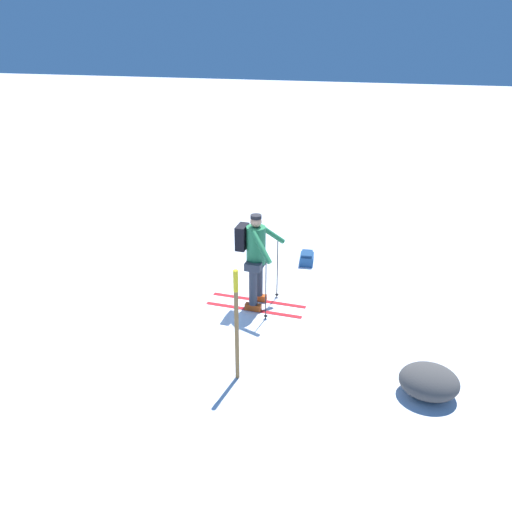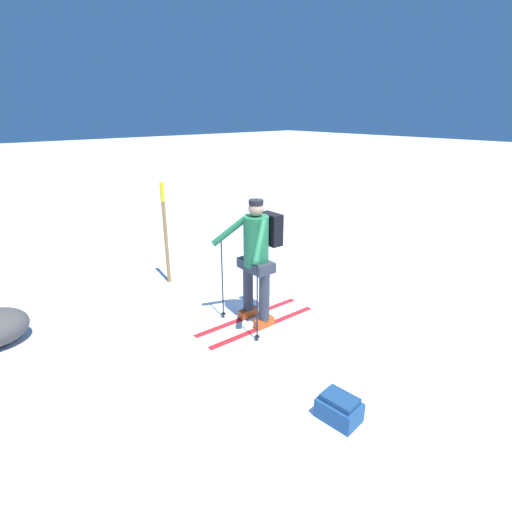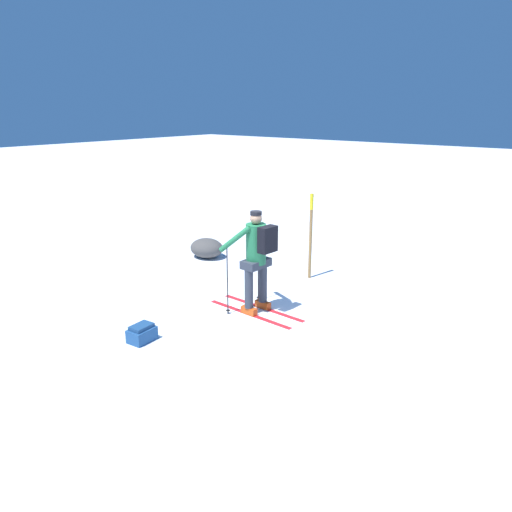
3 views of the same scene
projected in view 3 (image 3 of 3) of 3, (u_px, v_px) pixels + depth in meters
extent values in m
plane|color=white|center=(277.00, 324.00, 8.36)|extent=(80.00, 80.00, 0.00)
cube|color=red|center=(249.00, 314.00, 8.74)|extent=(1.84, 0.17, 0.01)
cube|color=#C64714|center=(249.00, 311.00, 8.72)|extent=(0.30, 0.12, 0.12)
cylinder|color=#2D333D|center=(249.00, 287.00, 8.60)|extent=(0.15, 0.15, 0.76)
cube|color=red|center=(263.00, 308.00, 9.01)|extent=(1.84, 0.17, 0.01)
cube|color=#C64714|center=(263.00, 304.00, 8.99)|extent=(0.30, 0.12, 0.12)
cylinder|color=#2D333D|center=(263.00, 281.00, 8.86)|extent=(0.15, 0.15, 0.76)
cube|color=#2D333D|center=(256.00, 263.00, 8.62)|extent=(0.32, 0.53, 0.14)
cylinder|color=#1E663D|center=(256.00, 244.00, 8.52)|extent=(0.35, 0.35, 0.70)
sphere|color=tan|center=(256.00, 218.00, 8.39)|extent=(0.21, 0.21, 0.21)
cylinder|color=black|center=(256.00, 213.00, 8.36)|extent=(0.20, 0.20, 0.06)
cube|color=black|center=(268.00, 239.00, 8.32)|extent=(0.19, 0.35, 0.44)
cylinder|color=black|center=(227.00, 280.00, 8.59)|extent=(0.02, 0.02, 1.25)
cylinder|color=black|center=(228.00, 310.00, 8.76)|extent=(0.07, 0.07, 0.01)
cylinder|color=#1E663D|center=(235.00, 239.00, 8.37)|extent=(0.50, 0.40, 0.47)
cylinder|color=black|center=(258.00, 269.00, 9.18)|extent=(0.02, 0.02, 1.25)
cylinder|color=black|center=(258.00, 298.00, 9.34)|extent=(0.07, 0.07, 0.01)
cylinder|color=#1E663D|center=(260.00, 232.00, 8.83)|extent=(0.47, 0.43, 0.47)
cube|color=navy|center=(142.00, 335.00, 7.73)|extent=(0.33, 0.43, 0.21)
cube|color=navy|center=(141.00, 327.00, 7.69)|extent=(0.26, 0.36, 0.06)
cylinder|color=olive|center=(311.00, 237.00, 10.34)|extent=(0.06, 0.06, 1.80)
cylinder|color=yellow|center=(312.00, 202.00, 10.12)|extent=(0.07, 0.07, 0.32)
ellipsoid|color=#474442|center=(207.00, 248.00, 11.95)|extent=(0.84, 0.71, 0.46)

